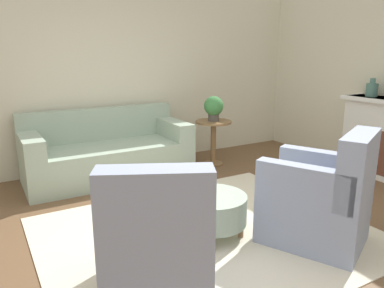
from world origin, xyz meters
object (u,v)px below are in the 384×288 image
Objects in this scene: armchair_left at (158,247)px; ottoman_table at (212,209)px; couch at (107,153)px; side_table at (213,135)px; potted_plant_on_side_table at (214,107)px; vase_mantel_near at (372,89)px; armchair_right at (321,201)px.

armchair_left is 1.05m from ottoman_table.
couch reaches higher than side_table.
potted_plant_on_side_table reaches higher than ottoman_table.
side_table is 2.28m from vase_mantel_near.
couch is 5.87× the size of potted_plant_on_side_table.
couch is at bearing 111.56° from armchair_right.
vase_mantel_near is at bearing 9.71° from ottoman_table.
ottoman_table is 0.96× the size of side_table.
armchair_left is at bearing -100.65° from couch.
vase_mantel_near is at bearing -39.40° from potted_plant_on_side_table.
armchair_right is (1.59, 0.00, 0.00)m from armchair_left.
potted_plant_on_side_table is at bearing 50.12° from armchair_left.
armchair_right reaches higher than ottoman_table.
potted_plant_on_side_table is (0.48, 2.48, 0.48)m from armchair_right.
vase_mantel_near reaches higher than ottoman_table.
vase_mantel_near is (3.23, -1.62, 0.85)m from couch.
potted_plant_on_side_table reaches higher than couch.
side_table is at bearing 56.58° from ottoman_table.
armchair_left is 1.59m from armchair_right.
ottoman_table is (0.33, -2.11, -0.07)m from couch.
vase_mantel_near is (3.74, 1.11, 0.78)m from armchair_left.
couch is 2.14m from ottoman_table.
side_table is 1.83× the size of potted_plant_on_side_table.
couch reaches higher than ottoman_table.
vase_mantel_near reaches higher than potted_plant_on_side_table.
vase_mantel_near is (2.15, 1.11, 0.78)m from armchair_right.
armchair_right is 2.52m from side_table.
ottoman_table is at bearing -81.24° from couch.
vase_mantel_near is 0.67× the size of potted_plant_on_side_table.
armchair_right is 2.57m from potted_plant_on_side_table.
couch is at bearing 153.38° from vase_mantel_near.
potted_plant_on_side_table is at bearing 56.58° from ottoman_table.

